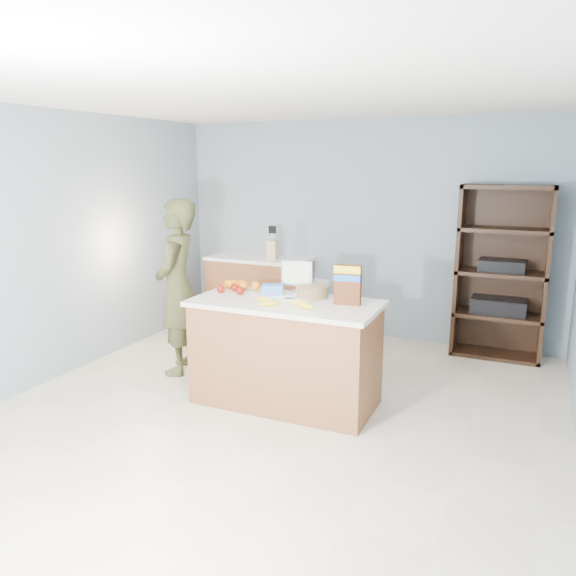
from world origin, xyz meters
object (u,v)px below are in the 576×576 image
at_px(counter_peninsula, 286,357).
at_px(shelving_unit, 501,276).
at_px(person, 177,287).
at_px(tv, 297,275).
at_px(cereal_box, 348,282).

height_order(counter_peninsula, shelving_unit, shelving_unit).
bearing_deg(shelving_unit, person, -147.73).
relative_size(person, tv, 6.00).
bearing_deg(person, counter_peninsula, 59.43).
xyz_separation_m(shelving_unit, person, (-2.82, -1.78, -0.02)).
bearing_deg(tv, counter_peninsula, -83.17).
relative_size(tv, cereal_box, 0.88).
bearing_deg(shelving_unit, cereal_box, -118.26).
bearing_deg(cereal_box, counter_peninsula, -168.81).
bearing_deg(counter_peninsula, shelving_unit, 52.89).
distance_m(counter_peninsula, shelving_unit, 2.61).
bearing_deg(person, cereal_box, 65.97).
xyz_separation_m(counter_peninsula, cereal_box, (0.50, 0.10, 0.67)).
bearing_deg(cereal_box, person, 174.45).
distance_m(counter_peninsula, person, 1.36).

